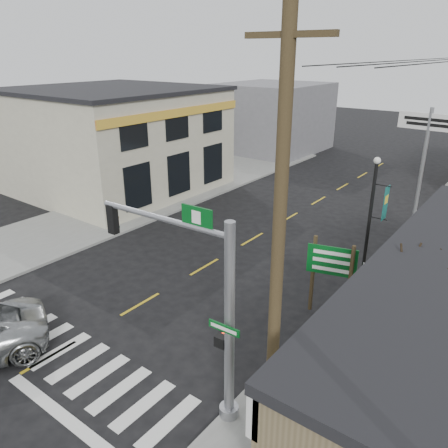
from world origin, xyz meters
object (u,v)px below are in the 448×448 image
Objects in this scene: traffic_signal_pole at (207,296)px; dance_center_sign at (427,140)px; guide_sign at (331,269)px; lamp_post at (372,212)px; utility_pole_near at (277,265)px; fire_hydrant at (386,330)px; bare_tree at (431,263)px.

dance_center_sign is at bearing 84.20° from traffic_signal_pole.
lamp_post is at bearing 73.37° from guide_sign.
fire_hydrant is at bearing 85.36° from utility_pole_near.
traffic_signal_pole is 6.23m from guide_sign.
bare_tree is 0.50× the size of utility_pole_near.
traffic_signal_pole is 7.85× the size of fire_hydrant.
utility_pole_near is at bearing -97.30° from fire_hydrant.
utility_pole_near reaches higher than dance_center_sign.
guide_sign is at bearing -105.89° from lamp_post.
dance_center_sign is at bearing 100.72° from fire_hydrant.
bare_tree is (3.35, -5.28, 0.83)m from lamp_post.
bare_tree is at bearing -72.52° from lamp_post.
dance_center_sign reaches higher than guide_sign.
fire_hydrant is at bearing -19.02° from guide_sign.
guide_sign is 4.29m from bare_tree.
guide_sign is (0.79, 6.00, -1.49)m from traffic_signal_pole.
fire_hydrant is 0.07× the size of utility_pole_near.
fire_hydrant is 0.14× the size of lamp_post.
utility_pole_near is (-2.01, -4.71, 1.24)m from bare_tree.
dance_center_sign is at bearing 73.92° from lamp_post.
lamp_post is (0.85, 9.57, -0.35)m from traffic_signal_pole.
traffic_signal_pole reaches higher than lamp_post.
bare_tree is (3.21, -12.15, -1.05)m from dance_center_sign.
traffic_signal_pole is 7.26m from fire_hydrant.
traffic_signal_pole is 6.02m from bare_tree.
traffic_signal_pole reaches higher than fire_hydrant.
utility_pole_near is (1.39, -6.42, 3.21)m from guide_sign.
traffic_signal_pole is at bearing -88.38° from dance_center_sign.
lamp_post is at bearing 82.57° from traffic_signal_pole.
bare_tree reaches higher than guide_sign.
lamp_post reaches higher than fire_hydrant.
dance_center_sign is 16.90m from utility_pole_near.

